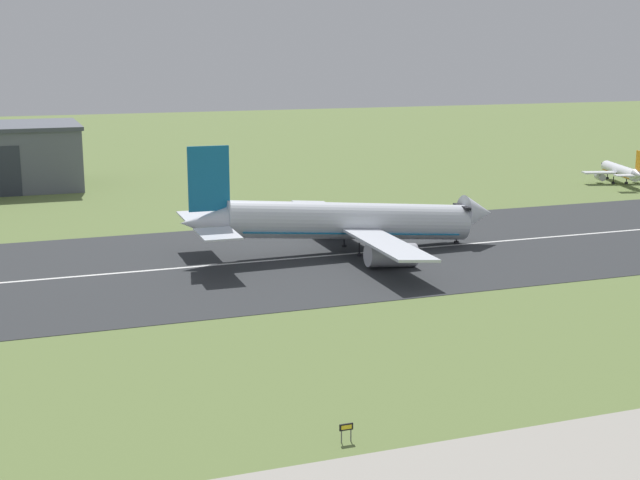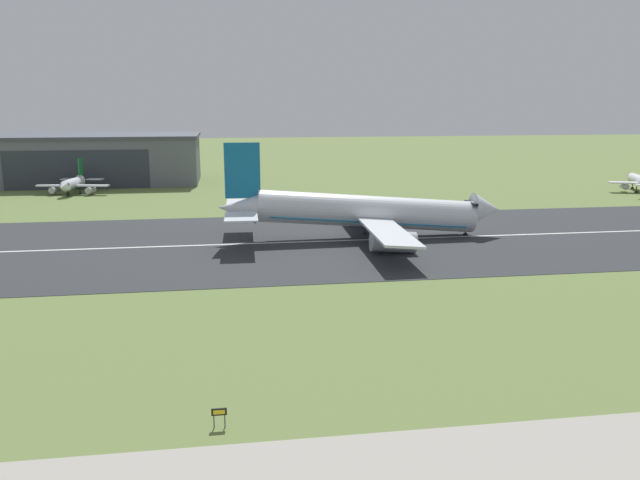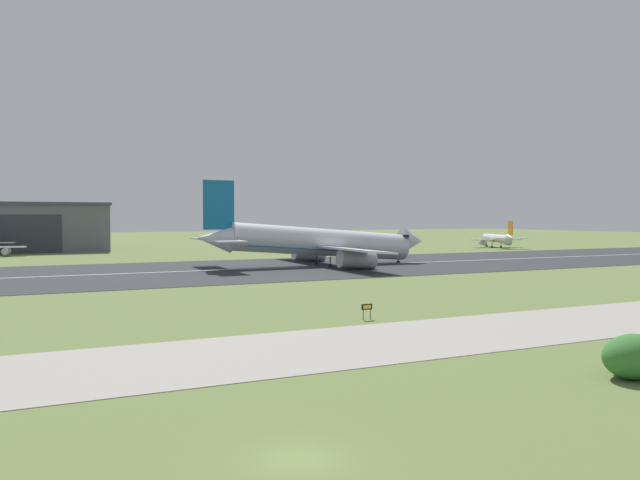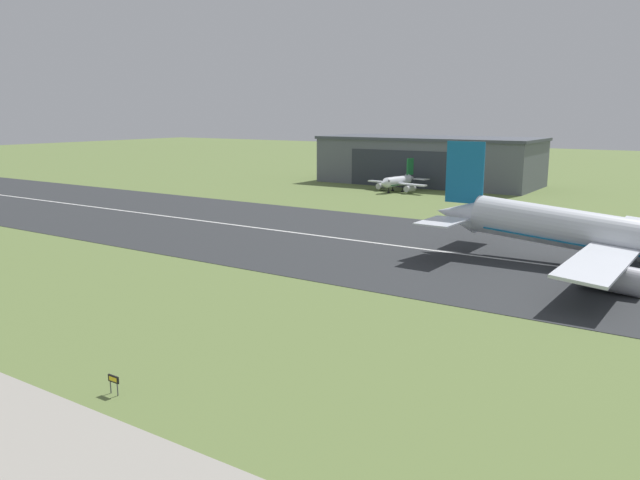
# 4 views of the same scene
# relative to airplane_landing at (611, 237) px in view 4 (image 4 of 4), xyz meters

# --- Properties ---
(ground_plane) EXTENTS (758.55, 758.55, 0.00)m
(ground_plane) POSITION_rel_airplane_landing_xyz_m (-48.22, -49.96, -4.98)
(ground_plane) COLOR olive
(runway_strip) EXTENTS (518.55, 54.71, 0.06)m
(runway_strip) POSITION_rel_airplane_landing_xyz_m (-48.22, -1.65, -4.95)
(runway_strip) COLOR #2B2D30
(runway_strip) RESTS_ON ground_plane
(runway_centreline) EXTENTS (466.70, 0.70, 0.01)m
(runway_centreline) POSITION_rel_airplane_landing_xyz_m (-48.22, -1.65, -4.91)
(runway_centreline) COLOR silver
(runway_centreline) RESTS_ON runway_strip
(hangar_building) EXTENTS (69.76, 29.03, 15.19)m
(hangar_building) POSITION_rel_airplane_landing_xyz_m (-68.95, 91.49, 2.63)
(hangar_building) COLOR slate
(hangar_building) RESTS_ON ground_plane
(airplane_landing) EXTENTS (54.37, 51.14, 18.30)m
(airplane_landing) POSITION_rel_airplane_landing_xyz_m (0.00, 0.00, 0.00)
(airplane_landing) COLOR silver
(airplane_landing) RESTS_ON ground_plane
(airplane_parked_centre) EXTENTS (20.02, 16.97, 9.46)m
(airplane_parked_centre) POSITION_rel_airplane_landing_xyz_m (-67.87, 67.24, -2.03)
(airplane_parked_centre) COLOR silver
(airplane_parked_centre) RESTS_ON ground_plane
(runway_sign) EXTENTS (1.23, 0.14, 1.67)m
(runway_sign) POSITION_rel_airplane_landing_xyz_m (-26.75, -67.04, -3.76)
(runway_sign) COLOR #4C4C51
(runway_sign) RESTS_ON ground_plane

